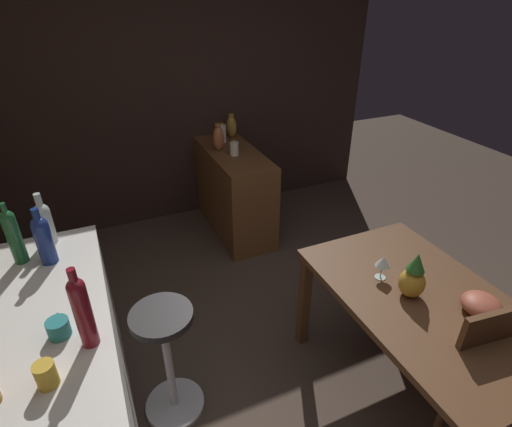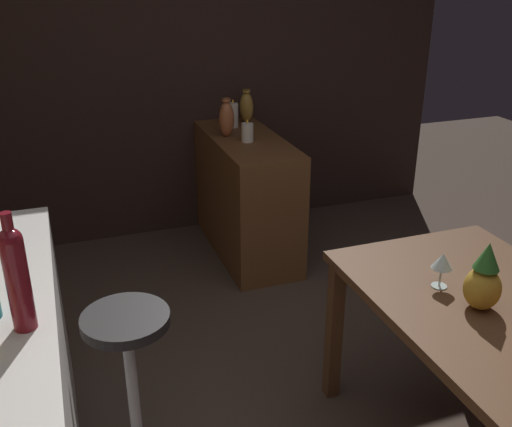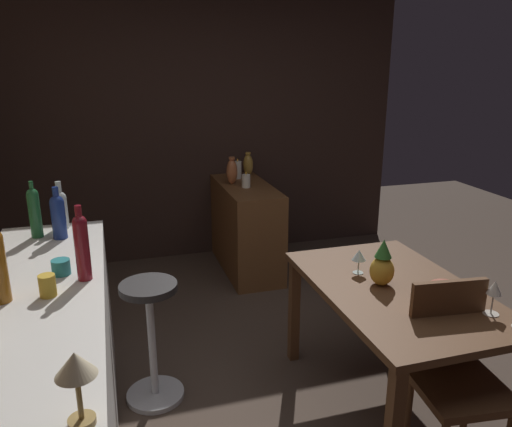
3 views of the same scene
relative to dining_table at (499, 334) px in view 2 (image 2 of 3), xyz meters
The scene contains 11 objects.
wall_side_right 2.89m from the dining_table, 14.98° to the left, with size 0.10×4.40×2.60m, color #33231E.
dining_table is the anchor object (origin of this frame).
sideboard_cabinet 2.18m from the dining_table, ahead, with size 1.10×0.44×0.82m, color brown.
bar_stool 1.37m from the dining_table, 70.50° to the left, with size 0.34×0.34×0.73m.
wine_glass_left 0.32m from the dining_table, 25.64° to the left, with size 0.08×0.08×0.14m.
pineapple_centerpiece 0.22m from the dining_table, 49.13° to the left, with size 0.13×0.13×0.26m.
wine_bottle_ruby 1.65m from the dining_table, 82.26° to the left, with size 0.07×0.07×0.37m.
pillar_candle_tall 2.08m from the dining_table, ahead, with size 0.08×0.08×0.14m.
pillar_candle_short 2.44m from the dining_table, ahead, with size 0.07×0.07×0.19m.
vase_brass 2.54m from the dining_table, ahead, with size 0.10×0.10×0.23m.
vase_copper 2.26m from the dining_table, ahead, with size 0.10×0.10×0.25m.
Camera 2 is at (-1.55, 1.00, 1.90)m, focal length 41.32 mm.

